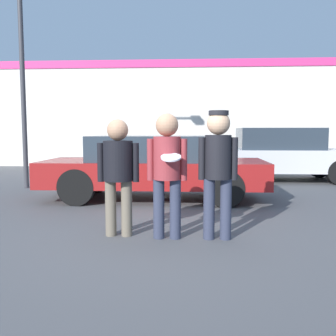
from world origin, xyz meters
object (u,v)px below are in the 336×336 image
parked_car_far (280,154)px  street_lamp (31,47)px  person_left (118,167)px  parked_car_near (153,166)px  shrub (270,156)px  person_right (218,163)px  person_middle_with_frisbee (167,165)px

parked_car_far → street_lamp: 7.31m
person_left → parked_car_near: bearing=86.4°
parked_car_far → parked_car_near: bearing=-136.5°
street_lamp → shrub: (6.91, 5.08, -2.97)m
street_lamp → person_left: bearing=-54.8°
parked_car_near → shrub: size_ratio=4.46×
person_left → parked_car_far: (3.57, 6.03, -0.19)m
parked_car_near → parked_car_far: parked_car_far is taller
person_right → street_lamp: street_lamp is taller
person_left → parked_car_far: person_left is taller
person_middle_with_frisbee → shrub: bearing=70.6°
person_left → person_middle_with_frisbee: person_middle_with_frisbee is taller
person_right → parked_car_far: person_right is taller
person_right → parked_car_near: bearing=111.8°
person_middle_with_frisbee → parked_car_far: person_middle_with_frisbee is taller
person_middle_with_frisbee → parked_car_near: bearing=99.6°
person_right → shrub: (2.62, 9.35, -0.51)m
person_right → street_lamp: bearing=135.1°
person_middle_with_frisbee → shrub: 9.93m
person_middle_with_frisbee → parked_car_far: 6.78m
person_middle_with_frisbee → parked_car_near: (-0.49, 2.90, -0.30)m
person_middle_with_frisbee → person_left: bearing=172.6°
person_right → parked_car_near: 3.14m
person_right → parked_car_far: size_ratio=0.39×
person_middle_with_frisbee → shrub: size_ratio=1.61×
parked_car_near → parked_car_far: (3.39, 3.21, 0.07)m
person_right → parked_car_near: (-1.16, 2.89, -0.33)m
person_middle_with_frisbee → parked_car_far: (2.90, 6.12, -0.23)m
person_left → person_middle_with_frisbee: 0.68m
person_right → parked_car_far: 6.51m
person_left → shrub: bearing=66.9°
parked_car_far → shrub: 3.27m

